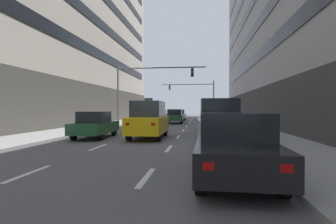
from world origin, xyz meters
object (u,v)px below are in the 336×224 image
object	(u,v)px
car_driving_1	(179,115)
taxi_driving_3	(149,120)
car_parked_0	(234,146)
taxi_driving_4	(161,115)
car_parked_1	(218,122)
traffic_signal_1	(198,92)
car_driving_0	(95,125)
car_parked_2	(212,118)
traffic_signal_0	(145,82)
car_driving_2	(175,116)

from	to	relation	value
car_driving_1	taxi_driving_3	bearing A→B (deg)	-89.82
taxi_driving_3	car_parked_0	distance (m)	9.70
taxi_driving_3	taxi_driving_4	bearing A→B (deg)	96.98
taxi_driving_4	car_parked_1	size ratio (longest dim) A/B	0.92
car_parked_1	traffic_signal_1	bearing A→B (deg)	92.23
car_parked_1	traffic_signal_1	size ratio (longest dim) A/B	0.50
car_driving_0	taxi_driving_4	world-z (taller)	taxi_driving_4
taxi_driving_3	car_parked_1	size ratio (longest dim) A/B	0.99
car_driving_1	taxi_driving_4	bearing A→B (deg)	138.94
car_parked_1	car_parked_0	bearing A→B (deg)	-90.01
car_driving_0	car_parked_2	xyz separation A→B (m)	(7.23, 4.20, 0.27)
car_parked_1	car_parked_2	distance (m)	6.64
traffic_signal_1	traffic_signal_0	bearing A→B (deg)	-103.75
car_parked_1	traffic_signal_0	xyz separation A→B (m)	(-6.45, 13.32, 3.34)
taxi_driving_4	car_driving_0	bearing A→B (deg)	-89.96
car_parked_0	car_parked_2	bearing A→B (deg)	89.99
car_parked_1	traffic_signal_1	xyz separation A→B (m)	(-1.34, 34.23, 3.52)
car_driving_2	car_parked_1	size ratio (longest dim) A/B	0.98
car_driving_2	traffic_signal_0	size ratio (longest dim) A/B	0.51
taxi_driving_3	car_parked_1	distance (m)	4.76
car_driving_2	traffic_signal_1	bearing A→B (deg)	80.53
traffic_signal_0	car_parked_1	bearing A→B (deg)	-64.16
car_driving_2	car_parked_0	distance (m)	25.30
taxi_driving_4	traffic_signal_0	world-z (taller)	traffic_signal_0
traffic_signal_0	car_driving_2	bearing A→B (deg)	65.08
taxi_driving_3	traffic_signal_0	world-z (taller)	traffic_signal_0
car_driving_2	car_parked_2	xyz separation A→B (m)	(3.91, -12.15, 0.23)
traffic_signal_0	traffic_signal_1	world-z (taller)	traffic_signal_1
car_driving_1	taxi_driving_4	world-z (taller)	taxi_driving_4
car_driving_2	car_parked_0	xyz separation A→B (m)	(3.91, -24.99, -0.01)
car_parked_0	car_parked_2	xyz separation A→B (m)	(0.00, 12.85, 0.24)
car_parked_0	car_parked_1	bearing A→B (deg)	89.99
taxi_driving_3	car_parked_0	bearing A→B (deg)	-65.94
car_driving_2	traffic_signal_0	distance (m)	7.03
car_parked_0	car_parked_2	distance (m)	12.85
traffic_signal_0	car_parked_0	bearing A→B (deg)	-71.72
car_parked_2	traffic_signal_0	bearing A→B (deg)	134.01
car_driving_1	car_driving_2	size ratio (longest dim) A/B	0.96
car_driving_0	car_parked_2	bearing A→B (deg)	30.14
car_driving_1	car_parked_1	xyz separation A→B (m)	(4.03, -26.73, 0.31)
car_parked_1	car_driving_0	bearing A→B (deg)	161.31
car_driving_1	traffic_signal_0	bearing A→B (deg)	-100.24
taxi_driving_4	traffic_signal_1	distance (m)	8.48
taxi_driving_3	car_driving_1	bearing A→B (deg)	90.18
car_driving_2	car_parked_0	size ratio (longest dim) A/B	1.01
car_parked_2	traffic_signal_0	world-z (taller)	traffic_signal_0
car_driving_0	car_parked_2	size ratio (longest dim) A/B	0.97
taxi_driving_3	traffic_signal_0	xyz separation A→B (m)	(-2.49, 10.67, 3.34)
car_parked_1	car_driving_2	bearing A→B (deg)	101.76
car_parked_0	car_driving_1	bearing A→B (deg)	96.97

